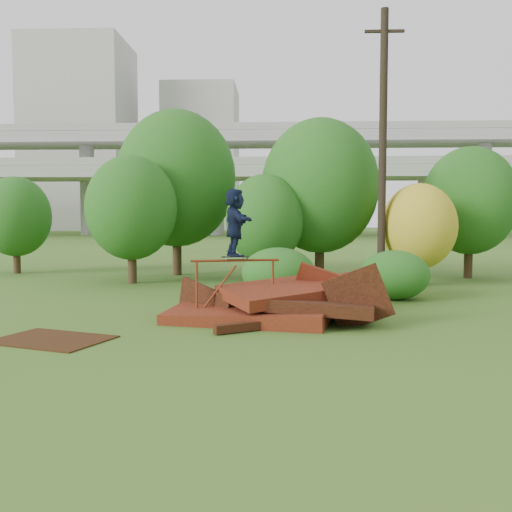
{
  "coord_description": "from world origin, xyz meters",
  "views": [
    {
      "loc": [
        -0.18,
        -12.26,
        2.6
      ],
      "look_at": [
        -0.8,
        2.0,
        1.6
      ],
      "focal_mm": 40.0,
      "sensor_mm": 36.0,
      "label": 1
    }
  ],
  "objects_px": {
    "skater": "(235,222)",
    "scrap_pile": "(273,306)",
    "utility_pole": "(383,148)",
    "flat_plate": "(52,340)"
  },
  "relations": [
    {
      "from": "scrap_pile",
      "to": "skater",
      "type": "distance_m",
      "value": 2.3
    },
    {
      "from": "utility_pole",
      "to": "flat_plate",
      "type": "bearing_deg",
      "value": -132.47
    },
    {
      "from": "skater",
      "to": "scrap_pile",
      "type": "bearing_deg",
      "value": -119.0
    },
    {
      "from": "scrap_pile",
      "to": "utility_pole",
      "type": "height_order",
      "value": "utility_pole"
    },
    {
      "from": "flat_plate",
      "to": "utility_pole",
      "type": "xyz_separation_m",
      "value": [
        8.45,
        9.23,
        5.02
      ]
    },
    {
      "from": "skater",
      "to": "utility_pole",
      "type": "bearing_deg",
      "value": -54.16
    },
    {
      "from": "flat_plate",
      "to": "utility_pole",
      "type": "height_order",
      "value": "utility_pole"
    },
    {
      "from": "scrap_pile",
      "to": "skater",
      "type": "bearing_deg",
      "value": 169.09
    },
    {
      "from": "skater",
      "to": "flat_plate",
      "type": "xyz_separation_m",
      "value": [
        -3.65,
        -2.64,
        -2.43
      ]
    },
    {
      "from": "skater",
      "to": "utility_pole",
      "type": "relative_size",
      "value": 0.17
    }
  ]
}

